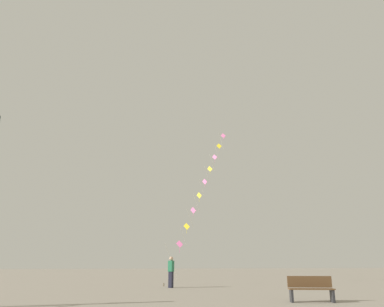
{
  "coord_description": "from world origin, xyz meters",
  "views": [
    {
      "loc": [
        -0.27,
        -0.79,
        1.35
      ],
      "look_at": [
        2.91,
        16.45,
        6.41
      ],
      "focal_mm": 35.54,
      "sensor_mm": 36.0,
      "label": 1
    }
  ],
  "objects": [
    {
      "name": "ground_plane",
      "position": [
        0.0,
        20.0,
        0.0
      ],
      "size": [
        160.0,
        160.0,
        0.0
      ],
      "primitive_type": "plane",
      "color": "gray"
    },
    {
      "name": "kite_train",
      "position": [
        5.67,
        27.23,
        6.82
      ],
      "size": [
        6.15,
        7.38,
        12.59
      ],
      "color": "brown",
      "rests_on": "ground_plane"
    },
    {
      "name": "kite_flyer",
      "position": [
        2.67,
        21.79,
        0.9
      ],
      "size": [
        0.44,
        0.61,
        1.71
      ],
      "rotation": [
        0.0,
        0.0,
        1.05
      ],
      "color": "#1E1E2D",
      "rests_on": "ground_plane"
    },
    {
      "name": "park_bench",
      "position": [
        6.59,
        12.72,
        0.45
      ],
      "size": [
        1.66,
        0.81,
        0.89
      ],
      "rotation": [
        0.0,
        0.0,
        -0.24
      ],
      "color": "brown",
      "rests_on": "ground_plane"
    }
  ]
}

